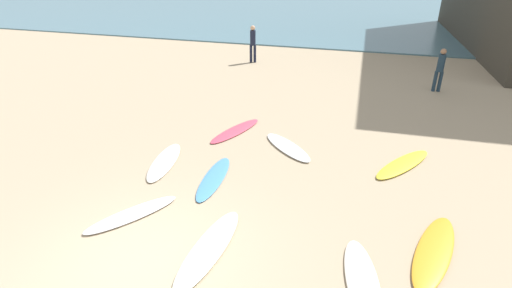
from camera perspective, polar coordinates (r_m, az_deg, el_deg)
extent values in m
plane|color=tan|center=(7.52, -16.64, -16.65)|extent=(120.00, 120.00, 0.00)
cube|color=slate|center=(43.65, 13.32, 18.74)|extent=(120.00, 40.00, 0.08)
ellipsoid|color=#E9EDCB|center=(7.54, -6.94, -14.97)|extent=(0.72, 2.45, 0.08)
ellipsoid|color=white|center=(11.11, 4.67, -0.44)|extent=(1.90, 1.88, 0.09)
ellipsoid|color=orange|center=(8.12, 24.79, -14.16)|extent=(1.22, 2.49, 0.09)
ellipsoid|color=#4A91D4|center=(9.64, -6.25, -5.01)|extent=(0.69, 2.21, 0.06)
ellipsoid|color=#DF455E|center=(12.16, -3.04, 1.97)|extent=(1.21, 2.35, 0.07)
ellipsoid|color=yellow|center=(10.89, 20.86, -2.77)|extent=(1.69, 2.27, 0.09)
ellipsoid|color=silver|center=(8.72, -17.79, -9.82)|extent=(1.52, 1.99, 0.09)
ellipsoid|color=silver|center=(10.60, -13.35, -2.53)|extent=(1.00, 2.25, 0.07)
ellipsoid|color=silver|center=(7.13, 15.40, -18.87)|extent=(0.98, 2.14, 0.08)
cylinder|color=#191E33|center=(20.49, -0.75, 13.14)|extent=(0.14, 0.14, 0.89)
cylinder|color=#191E33|center=(20.51, -0.18, 13.15)|extent=(0.14, 0.14, 0.89)
cylinder|color=#191E33|center=(20.34, -0.47, 15.38)|extent=(0.37, 0.37, 0.74)
sphere|color=tan|center=(20.25, -0.47, 16.74)|extent=(0.24, 0.24, 0.24)
cylinder|color=#1E3342|center=(17.45, 24.85, 8.38)|extent=(0.14, 0.14, 0.82)
cylinder|color=#1E3342|center=(17.51, 25.48, 8.31)|extent=(0.14, 0.14, 0.82)
cylinder|color=#1E3342|center=(17.30, 25.64, 10.72)|extent=(0.32, 0.32, 0.69)
sphere|color=#9E7051|center=(17.20, 25.93, 12.16)|extent=(0.22, 0.22, 0.22)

